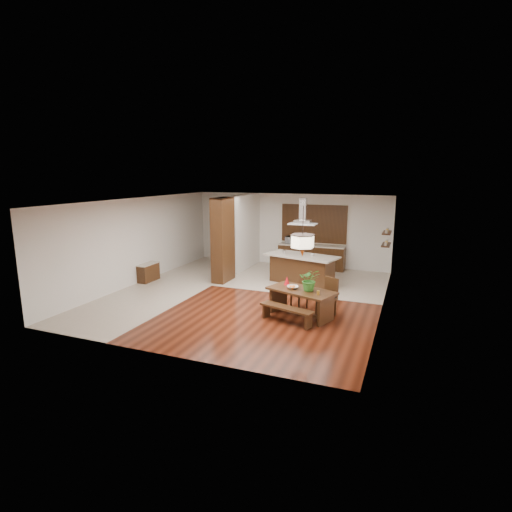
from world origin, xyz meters
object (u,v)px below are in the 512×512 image
at_px(fruit_bowl, 293,287).
at_px(range_hood, 303,211).
at_px(foliage_plant, 310,280).
at_px(island_cup, 312,255).
at_px(dining_table, 301,297).
at_px(kitchen_island, 302,269).
at_px(dining_chair_right, 326,297).
at_px(hallway_console, 148,272).
at_px(dining_chair_left, 299,293).
at_px(dining_bench, 287,315).
at_px(pendant_lantern, 303,232).
at_px(microwave, 292,240).

bearing_deg(fruit_bowl, range_hood, 100.72).
xyz_separation_m(foliage_plant, island_cup, (-0.68, 3.05, 0.02)).
xyz_separation_m(dining_table, island_cup, (-0.46, 3.03, 0.51)).
bearing_deg(kitchen_island, dining_table, -61.31).
bearing_deg(dining_chair_right, hallway_console, -162.49).
bearing_deg(hallway_console, foliage_plant, -13.39).
relative_size(dining_chair_left, foliage_plant, 1.50).
height_order(dining_bench, dining_chair_left, dining_chair_left).
relative_size(dining_chair_left, dining_chair_right, 0.88).
bearing_deg(foliage_plant, dining_bench, -126.86).
xyz_separation_m(dining_table, foliage_plant, (0.22, -0.02, 0.49)).
bearing_deg(pendant_lantern, range_hood, 104.90).
distance_m(dining_bench, dining_chair_right, 1.27).
relative_size(dining_bench, fruit_bowl, 4.95).
xyz_separation_m(foliage_plant, range_hood, (-1.05, 3.14, 1.45)).
bearing_deg(foliage_plant, fruit_bowl, 176.58).
bearing_deg(microwave, range_hood, -71.43).
bearing_deg(dining_bench, dining_table, 70.20).
height_order(dining_chair_left, microwave, microwave).
relative_size(fruit_bowl, range_hood, 0.33).
bearing_deg(dining_table, microwave, 109.10).
bearing_deg(dining_chair_left, dining_chair_right, 10.57).
bearing_deg(kitchen_island, dining_bench, -66.78).
xyz_separation_m(dining_chair_right, kitchen_island, (-1.42, 2.77, 0.02)).
xyz_separation_m(dining_table, dining_chair_left, (-0.23, 0.65, -0.10)).
relative_size(pendant_lantern, microwave, 2.64).
bearing_deg(range_hood, hallway_console, -161.44).
distance_m(fruit_bowl, island_cup, 3.04).
xyz_separation_m(fruit_bowl, island_cup, (-0.22, 3.02, 0.28)).
relative_size(kitchen_island, range_hood, 2.88).
distance_m(kitchen_island, microwave, 2.60).
distance_m(dining_chair_left, microwave, 5.10).
height_order(dining_table, range_hood, range_hood).
relative_size(dining_chair_right, microwave, 2.00).
distance_m(fruit_bowl, kitchen_island, 3.17).
bearing_deg(pendant_lantern, fruit_bowl, 177.64).
relative_size(hallway_console, pendant_lantern, 0.67).
distance_m(hallway_console, island_cup, 5.69).
bearing_deg(hallway_console, kitchen_island, 18.52).
bearing_deg(fruit_bowl, island_cup, 94.18).
relative_size(dining_bench, dining_chair_left, 1.67).
bearing_deg(pendant_lantern, dining_bench, -109.80).
bearing_deg(dining_chair_left, dining_table, -40.14).
height_order(hallway_console, microwave, microwave).
xyz_separation_m(dining_chair_right, island_cup, (-1.05, 2.68, 0.55)).
bearing_deg(island_cup, hallway_console, -163.51).
distance_m(dining_bench, kitchen_island, 3.77).
xyz_separation_m(dining_chair_left, pendant_lantern, (0.23, -0.65, 1.81)).
bearing_deg(dining_chair_left, fruit_bowl, -60.68).
bearing_deg(foliage_plant, island_cup, 102.57).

